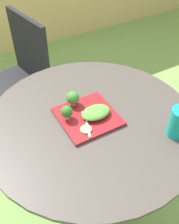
{
  "coord_description": "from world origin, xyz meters",
  "views": [
    {
      "loc": [
        -0.42,
        -0.73,
        1.57
      ],
      "look_at": [
        -0.0,
        0.01,
        0.79
      ],
      "focal_mm": 42.95,
      "sensor_mm": 36.0,
      "label": 1
    }
  ],
  "objects_px": {
    "patio_chair": "(19,74)",
    "salad_plate": "(88,117)",
    "fork": "(86,121)",
    "drinking_glass": "(178,124)"
  },
  "relations": [
    {
      "from": "drinking_glass",
      "to": "salad_plate",
      "type": "bearing_deg",
      "value": 135.6
    },
    {
      "from": "patio_chair",
      "to": "drinking_glass",
      "type": "height_order",
      "value": "patio_chair"
    },
    {
      "from": "salad_plate",
      "to": "fork",
      "type": "relative_size",
      "value": 1.64
    },
    {
      "from": "patio_chair",
      "to": "fork",
      "type": "height_order",
      "value": "patio_chair"
    },
    {
      "from": "patio_chair",
      "to": "drinking_glass",
      "type": "xyz_separation_m",
      "value": [
        0.36,
        -1.07,
        0.28
      ]
    },
    {
      "from": "patio_chair",
      "to": "fork",
      "type": "distance_m",
      "value": 0.87
    },
    {
      "from": "salad_plate",
      "to": "fork",
      "type": "height_order",
      "value": "fork"
    },
    {
      "from": "patio_chair",
      "to": "salad_plate",
      "type": "distance_m",
      "value": 0.84
    },
    {
      "from": "salad_plate",
      "to": "fork",
      "type": "bearing_deg",
      "value": -127.3
    },
    {
      "from": "fork",
      "to": "patio_chair",
      "type": "bearing_deg",
      "value": 94.19
    }
  ]
}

